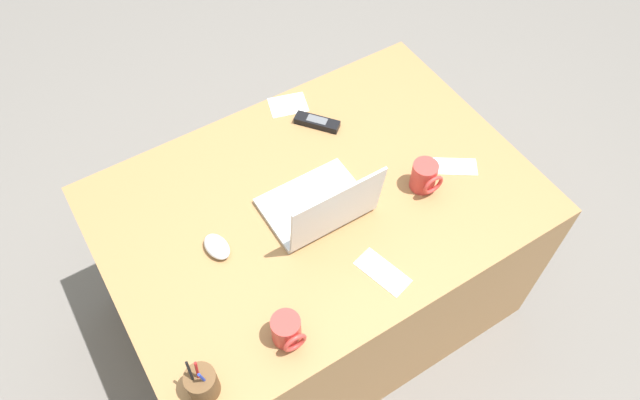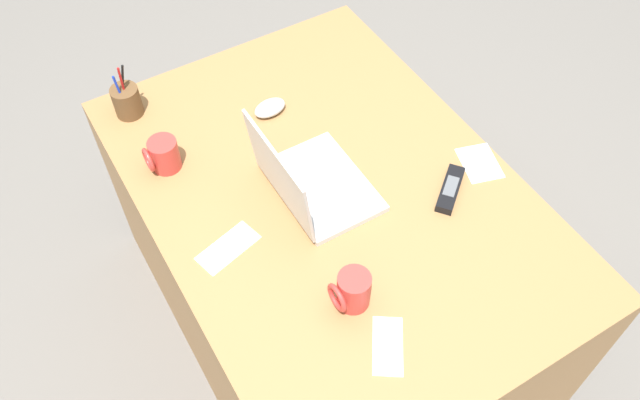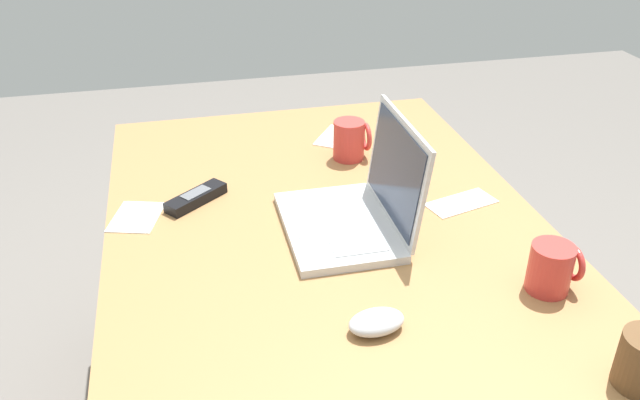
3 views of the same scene
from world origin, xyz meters
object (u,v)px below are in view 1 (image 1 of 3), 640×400
computer_mouse (218,248)px  cordless_phone (317,122)px  coffee_mug_white (425,177)px  pen_holder (202,383)px  laptop (321,206)px  coffee_mug_tall (287,331)px

computer_mouse → cordless_phone: size_ratio=0.67×
coffee_mug_white → pen_holder: bearing=14.4°
laptop → coffee_mug_white: (-0.33, 0.08, 0.00)m
computer_mouse → coffee_mug_tall: size_ratio=1.06×
coffee_mug_tall → pen_holder: 0.25m
cordless_phone → laptop: bearing=60.3°
laptop → pen_holder: bearing=29.2°
laptop → computer_mouse: 0.33m
coffee_mug_white → cordless_phone: bearing=-70.3°
coffee_mug_tall → pen_holder: bearing=2.2°
computer_mouse → coffee_mug_white: size_ratio=0.98×
cordless_phone → computer_mouse: bearing=28.2°
coffee_mug_tall → cordless_phone: (-0.47, -0.61, -0.03)m
coffee_mug_tall → pen_holder: pen_holder is taller
computer_mouse → laptop: bearing=163.5°
coffee_mug_white → pen_holder: (0.86, 0.22, -0.00)m
computer_mouse → coffee_mug_white: (-0.65, 0.13, 0.03)m
computer_mouse → coffee_mug_tall: (-0.04, 0.34, 0.03)m
computer_mouse → coffee_mug_white: coffee_mug_white is taller
coffee_mug_white → cordless_phone: 0.43m
laptop → coffee_mug_white: 0.34m
coffee_mug_tall → pen_holder: size_ratio=0.54×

